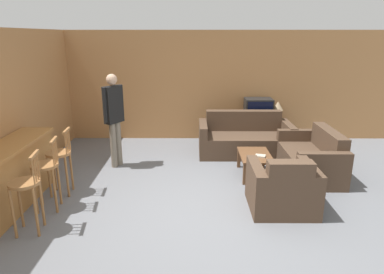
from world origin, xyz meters
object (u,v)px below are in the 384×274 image
bar_chair_far (60,159)px  person_by_window (114,114)px  couch_far (245,139)px  tv_unit (257,131)px  armchair_near (282,189)px  tv (258,110)px  book_on_table (260,156)px  bar_chair_near (26,190)px  coffee_table (255,158)px  loveseat_right (312,159)px  bar_chair_mid (46,171)px  table_lamp (278,107)px

bar_chair_far → person_by_window: size_ratio=0.60×
couch_far → person_by_window: bearing=-163.8°
bar_chair_far → tv_unit: size_ratio=0.89×
armchair_near → tv: (0.22, 3.34, 0.48)m
book_on_table → bar_chair_near: bearing=-151.8°
coffee_table → tv: (0.41, 2.07, 0.45)m
loveseat_right → coffee_table: bearing=-177.5°
couch_far → tv: 1.05m
couch_far → book_on_table: 1.35m
couch_far → loveseat_right: 1.59m
bar_chair_far → tv: 4.63m
tv_unit → tv: 0.53m
coffee_table → armchair_near: bearing=-81.7°
loveseat_right → book_on_table: (-0.98, -0.16, 0.11)m
bar_chair_near → coffee_table: (3.25, 1.90, -0.26)m
tv → person_by_window: (-3.04, -1.60, 0.25)m
armchair_near → book_on_table: armchair_near is taller
bar_chair_far → tv_unit: bar_chair_far is taller
bar_chair_near → tv: 5.39m
coffee_table → person_by_window: person_by_window is taller
bar_chair_near → person_by_window: (0.61, 2.37, 0.44)m
bar_chair_near → armchair_near: bar_chair_near is taller
book_on_table → person_by_window: 2.84m
tv_unit → book_on_table: (-0.33, -2.19, 0.15)m
tv → bar_chair_mid: bearing=-137.5°
couch_far → armchair_near: couch_far is taller
loveseat_right → tv_unit: bearing=107.7°
loveseat_right → book_on_table: bearing=-170.6°
bar_chair_far → tv_unit: 4.64m
coffee_table → tv: size_ratio=1.39×
tv_unit → table_lamp: bearing=0.0°
bar_chair_far → armchair_near: bearing=-8.4°
coffee_table → bar_chair_mid: bearing=-158.4°
couch_far → table_lamp: 1.34m
armchair_near → person_by_window: person_by_window is taller
loveseat_right → table_lamp: table_lamp is taller
bar_chair_mid → armchair_near: 3.44m
bar_chair_far → coffee_table: 3.35m
bar_chair_near → loveseat_right: size_ratio=0.70×
table_lamp → tv: bearing=-179.6°
armchair_near → person_by_window: bearing=148.3°
bar_chair_near → couch_far: bearing=44.0°
table_lamp → bar_chair_mid: bearing=-140.8°
bar_chair_far → tv_unit: bearing=37.8°
table_lamp → person_by_window: 3.85m
couch_far → bar_chair_far: bearing=-148.3°
couch_far → coffee_table: couch_far is taller
armchair_near → bar_chair_far: bearing=171.6°
bar_chair_mid → tv: bearing=42.5°
bar_chair_far → armchair_near: 3.48m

